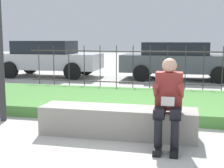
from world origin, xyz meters
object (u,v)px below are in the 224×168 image
at_px(stone_bench, 118,123).
at_px(car_parked_center, 179,60).
at_px(car_parked_left, 48,58).
at_px(person_seated_reader, 168,99).

xyz_separation_m(stone_bench, car_parked_center, (0.79, 7.34, 0.54)).
bearing_deg(car_parked_center, car_parked_left, -177.26).
distance_m(stone_bench, car_parked_center, 7.40).
distance_m(person_seated_reader, car_parked_left, 9.04).
height_order(person_seated_reader, car_parked_center, car_parked_center).
relative_size(car_parked_center, car_parked_left, 1.04).
relative_size(person_seated_reader, car_parked_center, 0.29).
distance_m(person_seated_reader, car_parked_center, 7.66).
distance_m(stone_bench, person_seated_reader, 0.99).
bearing_deg(stone_bench, car_parked_center, 83.88).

